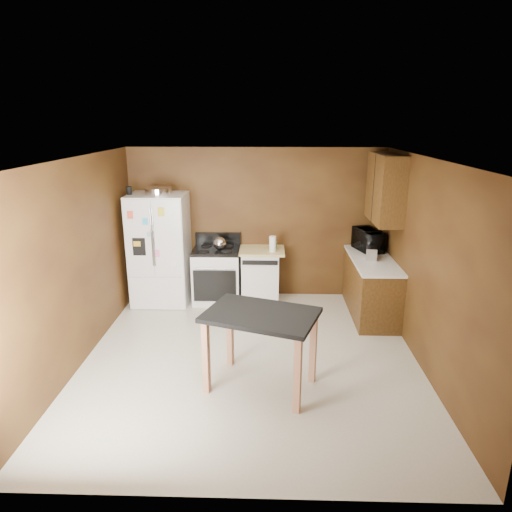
{
  "coord_description": "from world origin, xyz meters",
  "views": [
    {
      "loc": [
        0.22,
        -5.2,
        2.93
      ],
      "look_at": [
        0.04,
        0.85,
        1.11
      ],
      "focal_mm": 32.0,
      "sensor_mm": 36.0,
      "label": 1
    }
  ],
  "objects_px": {
    "paper_towel": "(273,244)",
    "dishwasher": "(260,275)",
    "microwave": "(368,241)",
    "kettle": "(220,243)",
    "pen_cup": "(129,191)",
    "refrigerator": "(160,249)",
    "toaster": "(372,253)",
    "green_canister": "(273,245)",
    "gas_range": "(217,274)",
    "roasting_pan": "(158,191)",
    "island": "(261,325)"
  },
  "relations": [
    {
      "from": "refrigerator",
      "to": "dishwasher",
      "type": "distance_m",
      "value": 1.69
    },
    {
      "from": "paper_towel",
      "to": "island",
      "type": "distance_m",
      "value": 2.48
    },
    {
      "from": "refrigerator",
      "to": "dishwasher",
      "type": "height_order",
      "value": "refrigerator"
    },
    {
      "from": "gas_range",
      "to": "refrigerator",
      "type": "bearing_deg",
      "value": -176.19
    },
    {
      "from": "paper_towel",
      "to": "microwave",
      "type": "bearing_deg",
      "value": 3.16
    },
    {
      "from": "microwave",
      "to": "gas_range",
      "type": "relative_size",
      "value": 0.52
    },
    {
      "from": "paper_towel",
      "to": "refrigerator",
      "type": "distance_m",
      "value": 1.83
    },
    {
      "from": "green_canister",
      "to": "toaster",
      "type": "distance_m",
      "value": 1.58
    },
    {
      "from": "toaster",
      "to": "dishwasher",
      "type": "distance_m",
      "value": 1.84
    },
    {
      "from": "kettle",
      "to": "dishwasher",
      "type": "height_order",
      "value": "kettle"
    },
    {
      "from": "refrigerator",
      "to": "island",
      "type": "relative_size",
      "value": 1.3
    },
    {
      "from": "roasting_pan",
      "to": "island",
      "type": "relative_size",
      "value": 0.3
    },
    {
      "from": "toaster",
      "to": "gas_range",
      "type": "distance_m",
      "value": 2.51
    },
    {
      "from": "toaster",
      "to": "roasting_pan",
      "type": "bearing_deg",
      "value": -175.44
    },
    {
      "from": "roasting_pan",
      "to": "gas_range",
      "type": "xyz_separation_m",
      "value": [
        0.87,
        0.08,
        -1.39
      ]
    },
    {
      "from": "pen_cup",
      "to": "gas_range",
      "type": "bearing_deg",
      "value": 4.81
    },
    {
      "from": "dishwasher",
      "to": "island",
      "type": "relative_size",
      "value": 0.64
    },
    {
      "from": "refrigerator",
      "to": "dishwasher",
      "type": "xyz_separation_m",
      "value": [
        1.63,
        0.09,
        -0.45
      ]
    },
    {
      "from": "microwave",
      "to": "roasting_pan",
      "type": "bearing_deg",
      "value": 73.37
    },
    {
      "from": "paper_towel",
      "to": "toaster",
      "type": "bearing_deg",
      "value": -15.2
    },
    {
      "from": "paper_towel",
      "to": "dishwasher",
      "type": "distance_m",
      "value": 0.61
    },
    {
      "from": "microwave",
      "to": "green_canister",
      "type": "bearing_deg",
      "value": 69.48
    },
    {
      "from": "kettle",
      "to": "paper_towel",
      "type": "xyz_separation_m",
      "value": [
        0.85,
        -0.05,
        0.01
      ]
    },
    {
      "from": "island",
      "to": "dishwasher",
      "type": "bearing_deg",
      "value": 91.29
    },
    {
      "from": "refrigerator",
      "to": "island",
      "type": "distance_m",
      "value": 3.02
    },
    {
      "from": "roasting_pan",
      "to": "green_canister",
      "type": "height_order",
      "value": "roasting_pan"
    },
    {
      "from": "gas_range",
      "to": "green_canister",
      "type": "bearing_deg",
      "value": 4.03
    },
    {
      "from": "pen_cup",
      "to": "gas_range",
      "type": "relative_size",
      "value": 0.11
    },
    {
      "from": "gas_range",
      "to": "toaster",
      "type": "bearing_deg",
      "value": -11.61
    },
    {
      "from": "green_canister",
      "to": "refrigerator",
      "type": "height_order",
      "value": "refrigerator"
    },
    {
      "from": "pen_cup",
      "to": "island",
      "type": "distance_m",
      "value": 3.41
    },
    {
      "from": "roasting_pan",
      "to": "dishwasher",
      "type": "relative_size",
      "value": 0.47
    },
    {
      "from": "kettle",
      "to": "refrigerator",
      "type": "relative_size",
      "value": 0.12
    },
    {
      "from": "paper_towel",
      "to": "toaster",
      "type": "xyz_separation_m",
      "value": [
        1.49,
        -0.4,
        -0.02
      ]
    },
    {
      "from": "roasting_pan",
      "to": "microwave",
      "type": "bearing_deg",
      "value": 1.21
    },
    {
      "from": "roasting_pan",
      "to": "paper_towel",
      "type": "xyz_separation_m",
      "value": [
        1.79,
        -0.01,
        -0.84
      ]
    },
    {
      "from": "toaster",
      "to": "dishwasher",
      "type": "xyz_separation_m",
      "value": [
        -1.69,
        0.52,
        -0.54
      ]
    },
    {
      "from": "microwave",
      "to": "kettle",
      "type": "bearing_deg",
      "value": 73.02
    },
    {
      "from": "paper_towel",
      "to": "gas_range",
      "type": "bearing_deg",
      "value": 174.41
    },
    {
      "from": "dishwasher",
      "to": "microwave",
      "type": "bearing_deg",
      "value": -0.98
    },
    {
      "from": "roasting_pan",
      "to": "gas_range",
      "type": "height_order",
      "value": "roasting_pan"
    },
    {
      "from": "kettle",
      "to": "green_canister",
      "type": "distance_m",
      "value": 0.88
    },
    {
      "from": "paper_towel",
      "to": "toaster",
      "type": "relative_size",
      "value": 0.98
    },
    {
      "from": "kettle",
      "to": "microwave",
      "type": "distance_m",
      "value": 2.38
    },
    {
      "from": "kettle",
      "to": "toaster",
      "type": "distance_m",
      "value": 2.38
    },
    {
      "from": "pen_cup",
      "to": "refrigerator",
      "type": "height_order",
      "value": "pen_cup"
    },
    {
      "from": "gas_range",
      "to": "dishwasher",
      "type": "bearing_deg",
      "value": 1.94
    },
    {
      "from": "roasting_pan",
      "to": "green_canister",
      "type": "xyz_separation_m",
      "value": [
        1.81,
        0.14,
        -0.9
      ]
    },
    {
      "from": "green_canister",
      "to": "gas_range",
      "type": "xyz_separation_m",
      "value": [
        -0.93,
        -0.07,
        -0.49
      ]
    },
    {
      "from": "microwave",
      "to": "refrigerator",
      "type": "height_order",
      "value": "refrigerator"
    }
  ]
}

